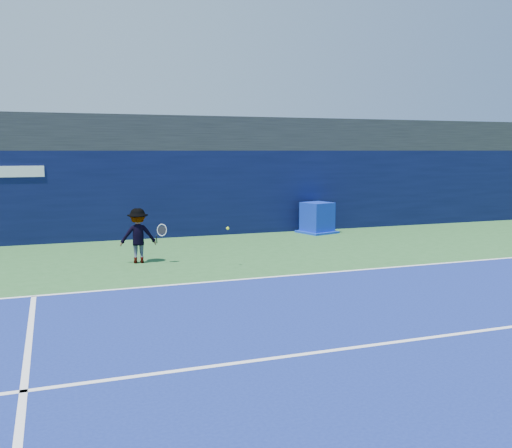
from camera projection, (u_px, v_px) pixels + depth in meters
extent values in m
plane|color=#2A5D2A|center=(315.00, 312.00, 10.69)|extent=(80.00, 80.00, 0.00)
cube|color=white|center=(260.00, 278.00, 13.49)|extent=(24.00, 0.10, 0.01)
cube|color=white|center=(371.00, 345.00, 8.82)|extent=(24.00, 0.10, 0.01)
cube|color=black|center=(180.00, 134.00, 20.96)|extent=(36.00, 3.00, 1.20)
cube|color=black|center=(187.00, 193.00, 20.30)|extent=(36.00, 1.00, 3.00)
cube|color=#0B23A5|center=(317.00, 218.00, 20.87)|extent=(1.16, 1.16, 1.12)
cube|color=#0C2BB1|center=(317.00, 232.00, 20.93)|extent=(1.45, 1.45, 0.07)
imported|color=white|center=(138.00, 236.00, 15.28)|extent=(1.00, 0.64, 1.47)
cylinder|color=black|center=(157.00, 239.00, 15.21)|extent=(0.07, 0.13, 0.23)
torus|color=silver|center=(162.00, 230.00, 15.18)|extent=(0.27, 0.15, 0.26)
cylinder|color=black|center=(162.00, 230.00, 15.18)|extent=(0.23, 0.12, 0.22)
sphere|color=#C4EB1A|center=(228.00, 228.00, 14.69)|extent=(0.08, 0.08, 0.08)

